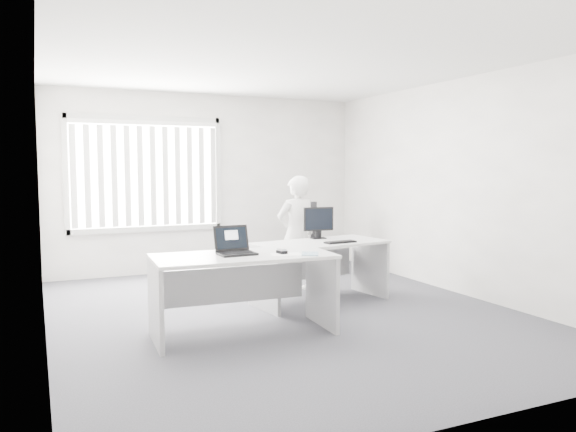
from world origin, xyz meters
name	(u,v)px	position (x,y,z in m)	size (l,w,h in m)	color
ground	(285,313)	(0.00, 0.00, 0.00)	(6.00, 6.00, 0.00)	#55565D
wall_back	(209,183)	(0.00, 3.00, 1.40)	(5.00, 0.02, 2.80)	white
wall_front	(478,208)	(0.00, -3.00, 1.40)	(5.00, 0.02, 2.80)	white
wall_left	(41,195)	(-2.50, 0.00, 1.40)	(0.02, 6.00, 2.80)	white
wall_right	(461,187)	(2.50, 0.00, 1.40)	(0.02, 6.00, 2.80)	white
ceiling	(285,62)	(0.00, 0.00, 2.80)	(5.00, 6.00, 0.02)	silver
window	(146,174)	(-1.00, 2.96, 1.55)	(2.32, 0.06, 1.76)	#B7B8B3
blinds	(147,176)	(-1.00, 2.90, 1.52)	(2.20, 0.10, 1.50)	white
desk_near	(243,277)	(-0.70, -0.56, 0.58)	(1.79, 0.91, 0.80)	silver
desk_far	(320,259)	(0.61, 0.33, 0.54)	(1.72, 0.98, 0.74)	silver
office_chair	(314,251)	(1.42, 2.08, 0.34)	(0.82, 0.82, 1.10)	black
person	(297,234)	(0.62, 1.01, 0.77)	(0.56, 0.37, 1.54)	silver
laptop	(237,241)	(-0.76, -0.56, 0.94)	(0.36, 0.32, 0.28)	black
paper_sheet	(286,254)	(-0.31, -0.72, 0.80)	(0.30, 0.21, 0.00)	white
mouse	(282,251)	(-0.33, -0.66, 0.82)	(0.07, 0.11, 0.05)	silver
booklet	(310,254)	(-0.10, -0.82, 0.81)	(0.16, 0.23, 0.01)	silver
keyboard	(340,242)	(0.79, 0.14, 0.75)	(0.40, 0.13, 0.02)	black
monitor	(318,223)	(0.74, 0.61, 0.95)	(0.40, 0.12, 0.40)	black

